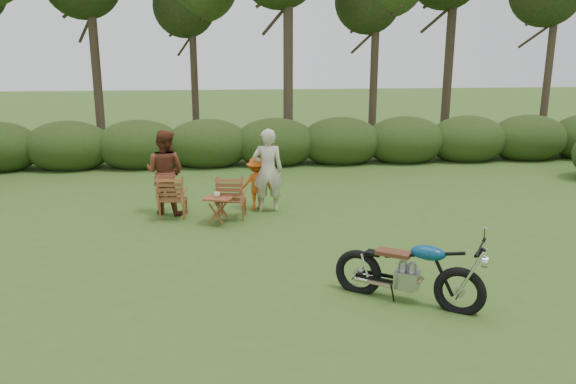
{
  "coord_description": "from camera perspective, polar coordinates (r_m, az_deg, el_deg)",
  "views": [
    {
      "loc": [
        -1.37,
        -7.6,
        3.42
      ],
      "look_at": [
        -0.34,
        2.1,
        0.9
      ],
      "focal_mm": 35.0,
      "sensor_mm": 36.0,
      "label": 1
    }
  ],
  "objects": [
    {
      "name": "child",
      "position": [
        12.26,
        -3.22,
        -1.73
      ],
      "size": [
        0.8,
        0.54,
        1.14
      ],
      "primitive_type": "imported",
      "rotation": [
        0.0,
        0.0,
        3.3
      ],
      "color": "#BF5012",
      "rests_on": "ground"
    },
    {
      "name": "tree_line",
      "position": [
        17.44,
        0.11,
        15.77
      ],
      "size": [
        22.52,
        11.62,
        8.14
      ],
      "color": "#392C1F",
      "rests_on": "ground"
    },
    {
      "name": "motorcycle",
      "position": [
        8.11,
        11.88,
        -10.78
      ],
      "size": [
        2.08,
        1.72,
        1.14
      ],
      "primitive_type": null,
      "rotation": [
        0.0,
        0.0,
        -0.58
      ],
      "color": "#0C669D",
      "rests_on": "ground"
    },
    {
      "name": "lawn_chair_left",
      "position": [
        11.92,
        -11.53,
        -2.48
      ],
      "size": [
        0.65,
        0.65,
        0.9
      ],
      "primitive_type": null,
      "rotation": [
        0.0,
        0.0,
        3.09
      ],
      "color": "brown",
      "rests_on": "ground"
    },
    {
      "name": "adult_a",
      "position": [
        12.11,
        -2.03,
        -1.92
      ],
      "size": [
        0.66,
        0.45,
        1.78
      ],
      "primitive_type": "imported",
      "rotation": [
        0.0,
        0.0,
        3.11
      ],
      "color": "#C0B79E",
      "rests_on": "ground"
    },
    {
      "name": "cup",
      "position": [
        11.13,
        -7.23,
        -0.26
      ],
      "size": [
        0.14,
        0.14,
        0.1
      ],
      "primitive_type": "imported",
      "rotation": [
        0.0,
        0.0,
        -0.18
      ],
      "color": "#EDE3C3",
      "rests_on": "side_table"
    },
    {
      "name": "side_table",
      "position": [
        11.19,
        -7.03,
        -1.91
      ],
      "size": [
        0.67,
        0.61,
        0.56
      ],
      "primitive_type": null,
      "rotation": [
        0.0,
        0.0,
        -0.34
      ],
      "color": "brown",
      "rests_on": "ground"
    },
    {
      "name": "lawn_chair_right",
      "position": [
        11.7,
        -5.67,
        -2.58
      ],
      "size": [
        0.71,
        0.71,
        0.91
      ],
      "primitive_type": null,
      "rotation": [
        0.0,
        0.0,
        3.0
      ],
      "color": "brown",
      "rests_on": "ground"
    },
    {
      "name": "ground",
      "position": [
        8.45,
        3.87,
        -9.43
      ],
      "size": [
        80.0,
        80.0,
        0.0
      ],
      "primitive_type": "plane",
      "color": "#36521B",
      "rests_on": "ground"
    },
    {
      "name": "adult_b",
      "position": [
        12.23,
        -12.15,
        -2.09
      ],
      "size": [
        1.06,
        0.96,
        1.78
      ],
      "primitive_type": "imported",
      "rotation": [
        0.0,
        0.0,
        2.74
      ],
      "color": "#5E2B1B",
      "rests_on": "ground"
    }
  ]
}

